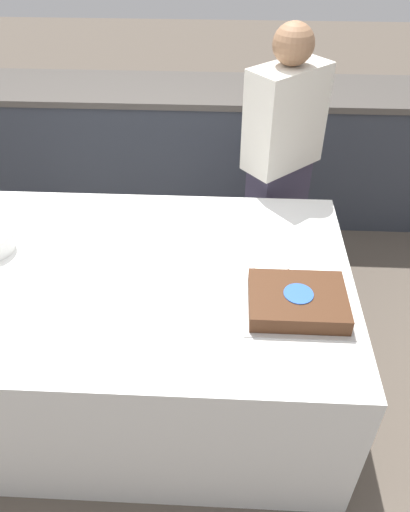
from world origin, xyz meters
name	(u,v)px	position (x,y,z in m)	size (l,w,h in m)	color
ground_plane	(135,384)	(0.00, 0.00, 0.00)	(14.00, 14.00, 0.00)	brown
back_counter	(166,150)	(0.00, 1.67, 0.46)	(4.40, 0.58, 0.92)	#333842
dining_table	(128,334)	(0.00, 0.00, 0.38)	(1.93, 1.19, 0.77)	white
cake	(297,301)	(0.72, -0.17, 0.80)	(0.41, 0.32, 0.08)	#B7B2AD
side_plate_near_cake	(270,260)	(0.63, 0.10, 0.77)	(0.18, 0.18, 0.00)	white
person_cutting_cake	(280,172)	(0.72, 0.81, 0.79)	(0.43, 0.41, 1.54)	#383347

